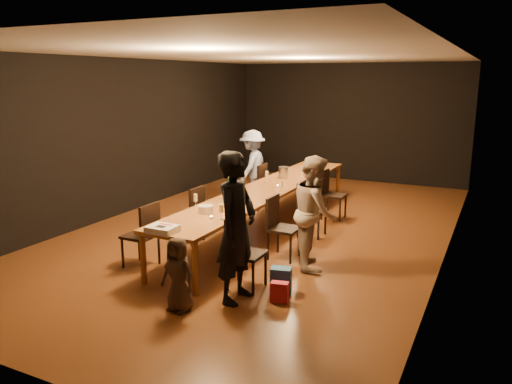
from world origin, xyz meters
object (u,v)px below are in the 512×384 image
at_px(chair_left_2, 225,199).
at_px(chair_right_0, 247,253).
at_px(man_blue, 252,166).
at_px(chair_right_3, 334,195).
at_px(plate_stack, 206,209).
at_px(ice_bucket, 284,172).
at_px(chair_left_1, 188,214).
at_px(chair_right_2, 312,209).
at_px(birthday_cake, 162,229).
at_px(chair_left_3, 254,186).
at_px(chair_left_0, 140,235).
at_px(woman_tan, 315,212).
at_px(child, 178,274).
at_px(chair_right_1, 284,228).
at_px(woman_birthday, 236,228).
at_px(champagne_bottle, 229,186).
at_px(table, 267,191).

bearing_deg(chair_left_2, chair_right_0, -144.69).
xyz_separation_m(chair_right_0, man_blue, (-2.00, 4.12, 0.31)).
bearing_deg(chair_right_3, man_blue, -104.58).
height_order(plate_stack, ice_bucket, ice_bucket).
bearing_deg(chair_left_1, chair_right_2, -54.78).
relative_size(chair_right_2, chair_left_2, 1.00).
bearing_deg(chair_left_2, birthday_cake, -165.02).
bearing_deg(chair_right_0, chair_left_3, -154.72).
xyz_separation_m(chair_left_1, chair_left_3, (0.00, 2.40, 0.00)).
distance_m(chair_left_0, chair_left_2, 2.40).
bearing_deg(woman_tan, child, 131.04).
bearing_deg(chair_right_1, woman_tan, 78.17).
height_order(woman_birthday, child, woman_birthday).
bearing_deg(champagne_bottle, chair_right_0, -53.63).
bearing_deg(champagne_bottle, child, -74.06).
bearing_deg(chair_left_3, champagne_bottle, -164.06).
xyz_separation_m(woman_birthday, child, (-0.47, -0.54, -0.47)).
bearing_deg(chair_right_1, table, -144.69).
bearing_deg(chair_right_0, plate_stack, -118.58).
bearing_deg(chair_right_3, child, -5.21).
bearing_deg(chair_right_1, birthday_cake, -28.60).
relative_size(woman_tan, ice_bucket, 7.49).
xyz_separation_m(chair_left_0, champagne_bottle, (0.60, 1.49, 0.47)).
bearing_deg(chair_right_1, chair_left_0, -54.78).
relative_size(chair_left_1, plate_stack, 4.42).
distance_m(woman_birthday, man_blue, 4.94).
distance_m(plate_stack, champagne_bottle, 1.02).
distance_m(chair_right_3, birthday_cake, 4.21).
distance_m(chair_left_0, birthday_cake, 0.98).
bearing_deg(chair_right_0, chair_left_0, -90.00).
xyz_separation_m(table, woman_birthday, (0.90, -2.77, 0.21)).
relative_size(table, chair_left_2, 6.45).
bearing_deg(chair_left_2, chair_left_1, -180.00).
bearing_deg(man_blue, chair_left_3, 25.86).
xyz_separation_m(chair_left_3, woman_tan, (2.21, -2.51, 0.33)).
bearing_deg(chair_left_2, table, -90.00).
xyz_separation_m(table, chair_right_3, (0.85, 1.20, -0.24)).
height_order(chair_right_0, woman_birthday, woman_birthday).
bearing_deg(table, chair_right_2, 0.00).
bearing_deg(chair_right_1, woman_birthday, 1.96).
xyz_separation_m(woman_tan, man_blue, (-2.51, 3.03, -0.02)).
relative_size(woman_tan, plate_stack, 7.58).
relative_size(chair_right_3, woman_tan, 0.58).
xyz_separation_m(chair_right_3, plate_stack, (-0.91, -3.11, 0.34)).
relative_size(champagne_bottle, ice_bucket, 1.76).
distance_m(child, ice_bucket, 4.34).
bearing_deg(chair_left_1, plate_stack, -131.69).
distance_m(chair_right_2, plate_stack, 2.14).
height_order(chair_left_0, woman_tan, woman_tan).
bearing_deg(plate_stack, ice_bucket, 90.78).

